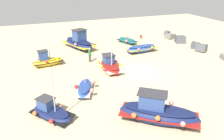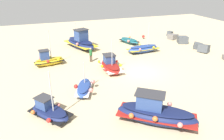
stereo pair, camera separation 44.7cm
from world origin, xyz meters
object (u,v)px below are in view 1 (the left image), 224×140
at_px(fishing_boat_0, 79,42).
at_px(fishing_boat_7, 127,41).
at_px(fishing_boat_5, 158,112).
at_px(fishing_boat_2, 47,61).
at_px(fishing_boat_4, 142,48).
at_px(fishing_boat_3, 85,88).
at_px(fishing_boat_6, 110,65).
at_px(mooring_buoy_0, 141,36).
at_px(person_walking, 90,54).
at_px(fishing_boat_8, 51,112).

height_order(fishing_boat_0, fishing_boat_7, fishing_boat_0).
bearing_deg(fishing_boat_0, fishing_boat_5, -17.73).
bearing_deg(fishing_boat_2, fishing_boat_4, 173.90).
xyz_separation_m(fishing_boat_2, fishing_boat_3, (7.12, 2.26, -0.20)).
relative_size(fishing_boat_6, fishing_boat_7, 1.12).
bearing_deg(fishing_boat_5, fishing_boat_2, -28.76).
height_order(fishing_boat_4, fishing_boat_6, fishing_boat_4).
height_order(fishing_boat_0, mooring_buoy_0, fishing_boat_0).
bearing_deg(person_walking, fishing_boat_8, -2.04).
bearing_deg(fishing_boat_8, person_walking, -67.84).
bearing_deg(fishing_boat_2, fishing_boat_0, -141.39).
bearing_deg(fishing_boat_4, fishing_boat_5, 61.49).
relative_size(fishing_boat_3, fishing_boat_5, 0.62).
xyz_separation_m(fishing_boat_8, mooring_buoy_0, (-15.96, 15.26, -0.08)).
relative_size(fishing_boat_0, fishing_boat_3, 1.79).
relative_size(fishing_boat_2, mooring_buoy_0, 6.34).
distance_m(fishing_boat_0, mooring_buoy_0, 10.09).
distance_m(fishing_boat_4, fishing_boat_6, 6.93).
bearing_deg(mooring_buoy_0, fishing_boat_6, -42.01).
xyz_separation_m(fishing_boat_7, mooring_buoy_0, (-1.47, 2.99, 0.01)).
distance_m(fishing_boat_8, person_walking, 10.60).
bearing_deg(fishing_boat_7, fishing_boat_5, 139.02).
bearing_deg(fishing_boat_3, person_walking, -177.66).
height_order(fishing_boat_8, mooring_buoy_0, fishing_boat_8).
distance_m(fishing_boat_3, mooring_buoy_0, 18.12).
height_order(fishing_boat_7, fishing_boat_8, fishing_boat_8).
bearing_deg(mooring_buoy_0, fishing_boat_7, -63.83).
height_order(fishing_boat_5, mooring_buoy_0, fishing_boat_5).
xyz_separation_m(fishing_boat_5, mooring_buoy_0, (-18.90, 8.79, -0.32)).
xyz_separation_m(fishing_boat_7, person_walking, (5.31, -6.99, 0.57)).
height_order(fishing_boat_3, fishing_boat_8, fishing_boat_8).
height_order(fishing_boat_4, fishing_boat_7, fishing_boat_4).
bearing_deg(fishing_boat_5, fishing_boat_8, 12.49).
height_order(fishing_boat_2, fishing_boat_5, fishing_boat_2).
bearing_deg(fishing_boat_2, mooring_buoy_0, -165.16).
relative_size(fishing_boat_4, person_walking, 2.59).
height_order(fishing_boat_3, person_walking, fishing_boat_3).
bearing_deg(fishing_boat_0, fishing_boat_3, -32.37).
height_order(fishing_boat_2, mooring_buoy_0, fishing_boat_2).
xyz_separation_m(fishing_boat_3, person_walking, (-6.57, 2.28, 0.57)).
bearing_deg(fishing_boat_7, fishing_boat_3, 119.48).
bearing_deg(fishing_boat_6, fishing_boat_0, 8.87).
bearing_deg(fishing_boat_8, fishing_boat_5, -152.34).
height_order(fishing_boat_5, fishing_boat_8, fishing_boat_8).
xyz_separation_m(fishing_boat_3, fishing_boat_6, (-3.69, 3.55, 0.13)).
height_order(fishing_boat_0, fishing_boat_8, fishing_boat_8).
relative_size(fishing_boat_7, fishing_boat_8, 0.96).
xyz_separation_m(fishing_boat_2, person_walking, (0.55, 4.53, 0.37)).
distance_m(fishing_boat_0, fishing_boat_6, 8.39).
xyz_separation_m(fishing_boat_3, fishing_boat_7, (-11.88, 9.26, -0.00)).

